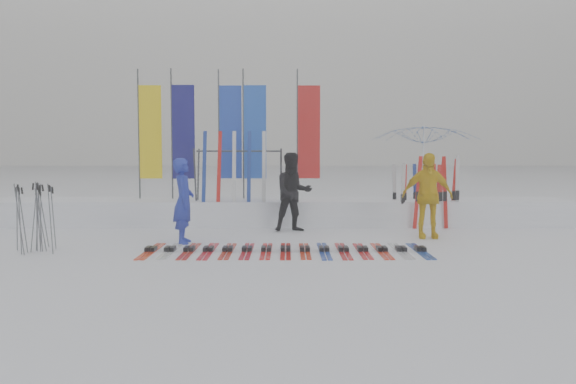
{
  "coord_description": "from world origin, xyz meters",
  "views": [
    {
      "loc": [
        0.18,
        -9.08,
        1.78
      ],
      "look_at": [
        0.2,
        1.6,
        1.0
      ],
      "focal_mm": 35.0,
      "sensor_mm": 36.0,
      "label": 1
    }
  ],
  "objects_px": {
    "tent_canopy": "(424,169)",
    "ski_rack": "(239,168)",
    "ski_row": "(285,249)",
    "person_blue": "(184,201)",
    "person_yellow": "(427,196)",
    "person_black": "(293,192)"
  },
  "relations": [
    {
      "from": "tent_canopy",
      "to": "ski_rack",
      "type": "height_order",
      "value": "tent_canopy"
    },
    {
      "from": "ski_row",
      "to": "ski_rack",
      "type": "height_order",
      "value": "ski_rack"
    },
    {
      "from": "person_blue",
      "to": "ski_rack",
      "type": "relative_size",
      "value": 0.81
    },
    {
      "from": "person_yellow",
      "to": "tent_canopy",
      "type": "distance_m",
      "value": 3.8
    },
    {
      "from": "person_blue",
      "to": "tent_canopy",
      "type": "distance_m",
      "value": 7.18
    },
    {
      "from": "person_yellow",
      "to": "tent_canopy",
      "type": "xyz_separation_m",
      "value": [
        0.83,
        3.69,
        0.42
      ]
    },
    {
      "from": "person_black",
      "to": "ski_row",
      "type": "bearing_deg",
      "value": -106.1
    },
    {
      "from": "person_black",
      "to": "ski_rack",
      "type": "xyz_separation_m",
      "value": [
        -1.28,
        0.91,
        0.51
      ]
    },
    {
      "from": "person_black",
      "to": "ski_row",
      "type": "height_order",
      "value": "person_black"
    },
    {
      "from": "person_blue",
      "to": "ski_rack",
      "type": "bearing_deg",
      "value": -23.54
    },
    {
      "from": "person_black",
      "to": "tent_canopy",
      "type": "distance_m",
      "value": 4.51
    },
    {
      "from": "person_blue",
      "to": "ski_row",
      "type": "bearing_deg",
      "value": -119.51
    },
    {
      "from": "tent_canopy",
      "to": "ski_row",
      "type": "distance_m",
      "value": 6.56
    },
    {
      "from": "tent_canopy",
      "to": "ski_rack",
      "type": "xyz_separation_m",
      "value": [
        -4.84,
        -1.83,
        0.09
      ]
    },
    {
      "from": "person_black",
      "to": "person_yellow",
      "type": "bearing_deg",
      "value": -31.53
    },
    {
      "from": "person_blue",
      "to": "ski_rack",
      "type": "distance_m",
      "value": 2.71
    },
    {
      "from": "tent_canopy",
      "to": "ski_row",
      "type": "relative_size",
      "value": 0.58
    },
    {
      "from": "tent_canopy",
      "to": "ski_rack",
      "type": "distance_m",
      "value": 5.18
    },
    {
      "from": "person_black",
      "to": "person_yellow",
      "type": "distance_m",
      "value": 2.9
    },
    {
      "from": "ski_rack",
      "to": "person_yellow",
      "type": "bearing_deg",
      "value": -24.84
    },
    {
      "from": "person_blue",
      "to": "person_yellow",
      "type": "xyz_separation_m",
      "value": [
        4.87,
        0.65,
        0.05
      ]
    },
    {
      "from": "person_black",
      "to": "ski_rack",
      "type": "distance_m",
      "value": 1.65
    }
  ]
}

